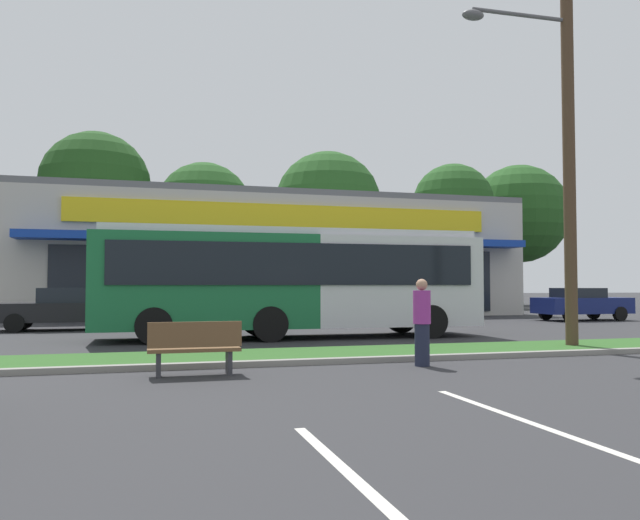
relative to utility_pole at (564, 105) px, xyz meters
name	(u,v)px	position (x,y,z in m)	size (l,w,h in m)	color
grass_median	(448,351)	(-3.16, 0.15, -6.00)	(56.00, 2.20, 0.12)	#2D5B23
curb_lip	(475,356)	(-3.16, -1.07, -6.00)	(56.00, 0.24, 0.12)	gray
parking_stripe_0	(378,500)	(-8.34, -8.79, -6.06)	(0.12, 4.80, 0.01)	silver
parking_stripe_1	(540,426)	(-5.73, -7.02, -6.06)	(0.12, 4.80, 0.01)	silver
storefront_building	(265,258)	(-3.22, 22.86, -2.89)	(25.76, 14.76, 6.34)	#BCB7AD
tree_left	(95,186)	(-13.12, 29.67, 1.99)	(7.03, 7.03, 11.58)	#473323
tree_mid_left	(204,211)	(-6.15, 29.42, 0.59)	(6.47, 6.47, 9.90)	#473323
tree_mid	(328,205)	(2.78, 30.11, 1.36)	(7.74, 7.74, 11.30)	#473323
tree_mid_right	(453,204)	(12.14, 28.80, 1.57)	(6.01, 6.01, 10.67)	#473323
tree_right	(519,214)	(19.41, 31.33, 1.36)	(7.98, 7.98, 11.42)	#473323
utility_pole	(564,105)	(0.00, 0.00, 0.00)	(3.03, 2.40, 11.42)	#4C3826
city_bus	(292,279)	(-5.71, 5.24, -4.30)	(11.55, 2.87, 3.25)	#196638
bus_stop_bench	(195,347)	(-9.15, -2.01, -5.56)	(1.60, 0.45, 0.95)	brown
car_1	(581,304)	(9.14, 10.99, -5.30)	(4.22, 1.93, 1.47)	navy
car_2	(66,308)	(-12.67, 10.70, -5.30)	(4.67, 1.96, 1.50)	black
pedestrian_by_pole	(422,322)	(-4.74, -1.85, -5.21)	(0.34, 0.34, 1.71)	#1E2338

